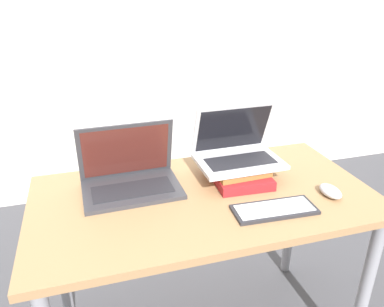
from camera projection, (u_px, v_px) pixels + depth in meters
name	position (u px, v px, depth m)	size (l,w,h in m)	color
wall_back	(136.00, 8.00, 2.50)	(8.00, 0.05, 2.70)	silver
desk	(204.00, 215.00, 1.48)	(1.31, 0.69, 0.76)	#9E754C
laptop_left	(130.00, 176.00, 1.47)	(0.38, 0.26, 0.26)	#333338
book_stack	(238.00, 172.00, 1.55)	(0.23, 0.27, 0.07)	maroon
laptop_on_books	(237.00, 150.00, 1.54)	(0.34, 0.24, 0.24)	silver
wireless_keyboard	(274.00, 209.00, 1.33)	(0.31, 0.14, 0.01)	#28282D
mouse	(330.00, 191.00, 1.43)	(0.07, 0.11, 0.04)	#B2B2B7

